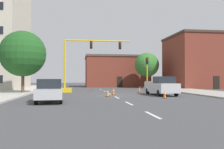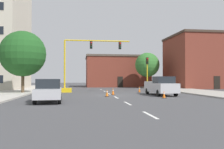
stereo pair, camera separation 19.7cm
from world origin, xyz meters
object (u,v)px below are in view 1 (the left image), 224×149
at_px(traffic_cone_roadside_a, 165,94).
at_px(traffic_cone_roadside_b, 139,89).
at_px(tree_right_far, 147,65).
at_px(traffic_cone_roadside_c, 108,93).
at_px(traffic_signal_gantry, 74,75).
at_px(traffic_cone_roadside_d, 113,91).
at_px(sedan_silver_near_left, 50,90).
at_px(tree_left_near, 23,54).
at_px(traffic_light_pole_right, 147,66).
at_px(pickup_truck_silver, 161,86).

relative_size(traffic_cone_roadside_a, traffic_cone_roadside_b, 0.87).
xyz_separation_m(tree_right_far, traffic_cone_roadside_a, (-5.12, -23.27, -4.05)).
height_order(tree_right_far, traffic_cone_roadside_c, tree_right_far).
height_order(traffic_signal_gantry, traffic_cone_roadside_c, traffic_signal_gantry).
height_order(tree_right_far, traffic_cone_roadside_d, tree_right_far).
bearing_deg(traffic_cone_roadside_c, sedan_silver_near_left, -135.39).
height_order(tree_right_far, traffic_cone_roadside_a, tree_right_far).
height_order(traffic_signal_gantry, tree_left_near, tree_left_near).
bearing_deg(traffic_cone_roadside_b, traffic_signal_gantry, 170.68).
xyz_separation_m(tree_right_far, traffic_cone_roadside_b, (-5.07, -14.02, -4.00)).
distance_m(traffic_cone_roadside_b, traffic_cone_roadside_d, 5.87).
height_order(tree_left_near, traffic_cone_roadside_c, tree_left_near).
height_order(traffic_light_pole_right, traffic_cone_roadside_b, traffic_light_pole_right).
distance_m(tree_left_near, traffic_cone_roadside_a, 17.16).
bearing_deg(pickup_truck_silver, traffic_signal_gantry, 143.57).
relative_size(tree_left_near, tree_right_far, 1.10).
xyz_separation_m(tree_left_near, traffic_cone_roadside_d, (10.25, -3.62, -4.31)).
distance_m(tree_right_far, traffic_cone_roadside_c, 23.31).
height_order(traffic_light_pole_right, sedan_silver_near_left, traffic_light_pole_right).
bearing_deg(traffic_light_pole_right, traffic_cone_roadside_d, -128.65).
xyz_separation_m(traffic_light_pole_right, tree_right_far, (3.12, 10.87, 0.86)).
relative_size(tree_right_far, pickup_truck_silver, 1.23).
height_order(sedan_silver_near_left, traffic_cone_roadside_b, sedan_silver_near_left).
bearing_deg(traffic_cone_roadside_b, sedan_silver_near_left, -130.63).
relative_size(pickup_truck_silver, sedan_silver_near_left, 1.18).
height_order(traffic_light_pole_right, traffic_cone_roadside_d, traffic_light_pole_right).
height_order(traffic_light_pole_right, tree_right_far, tree_right_far).
distance_m(traffic_signal_gantry, traffic_cone_roadside_d, 7.36).
height_order(tree_left_near, traffic_cone_roadside_d, tree_left_near).
distance_m(traffic_light_pole_right, traffic_cone_roadside_b, 4.86).
height_order(pickup_truck_silver, traffic_cone_roadside_b, pickup_truck_silver).
xyz_separation_m(traffic_signal_gantry, traffic_cone_roadside_b, (8.31, -1.37, -1.88)).
distance_m(traffic_light_pole_right, sedan_silver_near_left, 19.06).
distance_m(traffic_light_pole_right, traffic_cone_roadside_a, 12.97).
bearing_deg(tree_left_near, traffic_cone_roadside_c, -32.61).
distance_m(traffic_light_pole_right, tree_left_near, 16.70).
relative_size(tree_left_near, sedan_silver_near_left, 1.60).
xyz_separation_m(traffic_signal_gantry, traffic_light_pole_right, (10.26, 1.79, 1.26)).
bearing_deg(traffic_cone_roadside_a, pickup_truck_silver, 75.04).
height_order(sedan_silver_near_left, traffic_cone_roadside_d, sedan_silver_near_left).
bearing_deg(tree_left_near, traffic_signal_gantry, 18.97).
height_order(sedan_silver_near_left, traffic_cone_roadside_a, sedan_silver_near_left).
xyz_separation_m(traffic_light_pole_right, traffic_cone_roadside_d, (-5.96, -7.45, -3.14)).
bearing_deg(traffic_cone_roadside_a, tree_right_far, 77.59).
distance_m(pickup_truck_silver, sedan_silver_near_left, 12.43).
relative_size(pickup_truck_silver, traffic_cone_roadside_b, 6.96).
relative_size(traffic_light_pole_right, traffic_cone_roadside_a, 7.07).
relative_size(traffic_light_pole_right, tree_left_near, 0.65).
bearing_deg(tree_right_far, traffic_cone_roadside_c, -115.84).
bearing_deg(traffic_light_pole_right, tree_left_near, -166.69).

